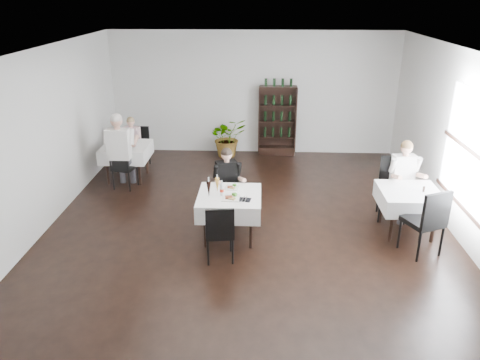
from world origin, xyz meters
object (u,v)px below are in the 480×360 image
Objects in this scene: potted_tree at (228,137)px; diner_main at (228,179)px; main_table at (229,203)px; wine_shelf at (277,122)px.

diner_main is at bearing -85.95° from potted_tree.
main_table is 1.05× the size of potted_tree.
potted_tree is at bearing 94.41° from main_table.
main_table is at bearing -101.78° from wine_shelf.
main_table is at bearing -85.59° from potted_tree.
wine_shelf is 4.41m from main_table.
main_table is 4.13m from potted_tree.
potted_tree is 3.45m from diner_main.
potted_tree is at bearing 94.05° from diner_main.
wine_shelf is 3.76m from diner_main.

